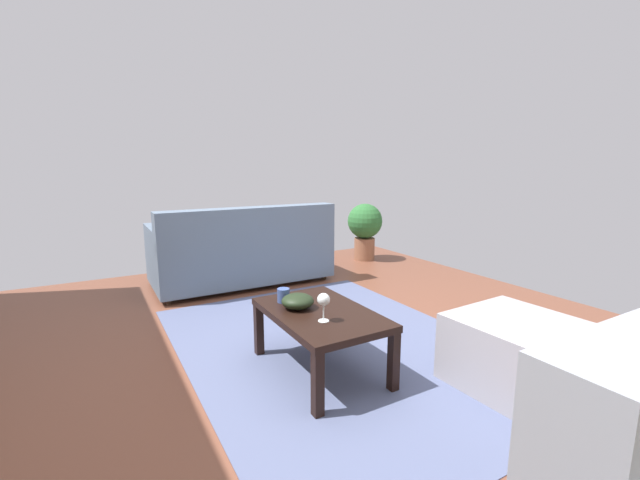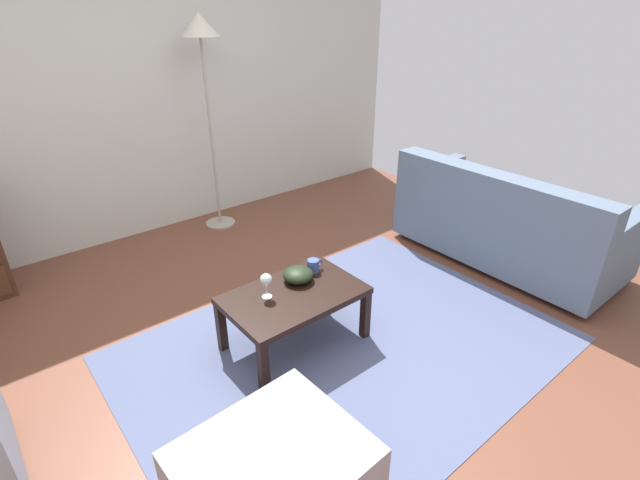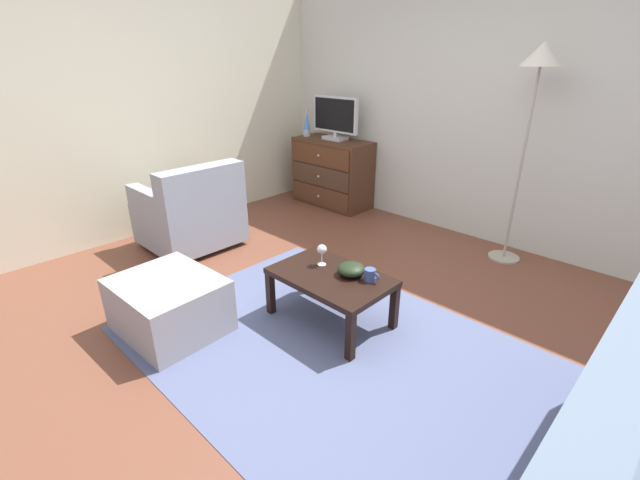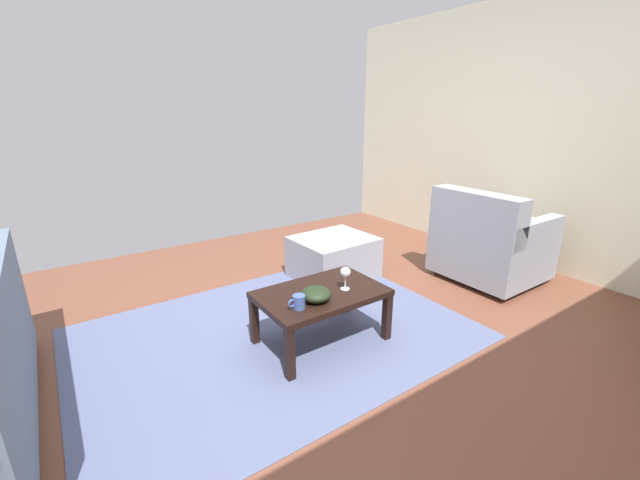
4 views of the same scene
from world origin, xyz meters
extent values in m
cube|color=brown|center=(0.00, 0.00, -0.03)|extent=(5.72, 5.06, 0.05)
cube|color=beige|center=(-2.62, 0.00, 1.27)|extent=(0.12, 5.06, 2.53)
cube|color=slate|center=(0.20, -0.20, 0.00)|extent=(2.60, 1.90, 0.01)
cube|color=black|center=(-0.39, 0.28, 0.17)|extent=(0.05, 0.05, 0.33)
cube|color=black|center=(0.37, 0.28, 0.17)|extent=(0.05, 0.05, 0.33)
cube|color=black|center=(-0.39, -0.18, 0.17)|extent=(0.05, 0.05, 0.33)
cube|color=black|center=(0.37, -0.18, 0.17)|extent=(0.05, 0.05, 0.33)
cube|color=black|center=(-0.01, 0.05, 0.35)|extent=(0.82, 0.53, 0.04)
cylinder|color=silver|center=(-0.16, 0.11, 0.37)|extent=(0.06, 0.06, 0.00)
cylinder|color=silver|center=(-0.16, 0.11, 0.42)|extent=(0.01, 0.01, 0.09)
sphere|color=silver|center=(-0.16, 0.11, 0.49)|extent=(0.07, 0.07, 0.07)
cylinder|color=#3B5293|center=(0.23, 0.17, 0.41)|extent=(0.08, 0.08, 0.08)
torus|color=#3B5293|center=(0.28, 0.17, 0.42)|extent=(0.05, 0.01, 0.05)
ellipsoid|color=black|center=(0.09, 0.14, 0.41)|extent=(0.19, 0.19, 0.09)
cylinder|color=#332319|center=(1.67, -0.96, 0.03)|extent=(0.05, 0.05, 0.05)
cylinder|color=#332319|center=(-2.23, 0.39, 0.03)|extent=(0.05, 0.05, 0.05)
cylinder|color=#332319|center=(-2.23, -0.27, 0.03)|extent=(0.05, 0.05, 0.05)
cylinder|color=#332319|center=(-1.59, 0.39, 0.03)|extent=(0.05, 0.05, 0.05)
cylinder|color=#332319|center=(-1.59, -0.27, 0.03)|extent=(0.05, 0.05, 0.05)
cube|color=#8C919E|center=(-1.91, 0.06, 0.24)|extent=(0.80, 0.82, 0.39)
cube|color=#8C919E|center=(-1.61, 0.06, 0.64)|extent=(0.20, 0.82, 0.41)
cube|color=#8C919E|center=(-1.91, 0.41, 0.54)|extent=(0.76, 0.12, 0.20)
cube|color=#8C919E|center=(-1.91, -0.29, 0.54)|extent=(0.76, 0.12, 0.20)
cylinder|color=tan|center=(-2.16, 0.13, 0.52)|extent=(0.16, 0.40, 0.16)
cube|color=#959096|center=(-0.74, -0.79, 0.19)|extent=(0.72, 0.63, 0.38)
camera|label=1|loc=(-1.95, 1.17, 1.20)|focal=22.88mm
camera|label=2|loc=(-1.36, -1.85, 1.92)|focal=26.02mm
camera|label=3|loc=(1.73, -1.87, 1.77)|focal=23.87mm
camera|label=4|loc=(1.34, 2.00, 1.51)|focal=22.33mm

